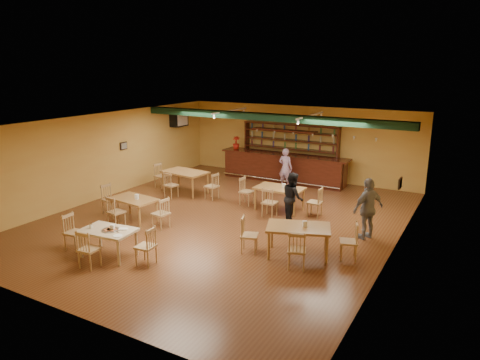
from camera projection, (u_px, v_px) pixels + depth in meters
The scene contains 23 objects.
floor at pixel (224, 219), 13.66m from camera, with size 12.00×12.00×0.00m, color brown.
ceiling_beam at pixel (266, 117), 15.30m from camera, with size 10.00×0.30×0.25m, color black.
track_rail_left at pixel (230, 111), 16.64m from camera, with size 0.05×2.50×0.05m, color silver.
track_rail_right at pixel (310, 115), 15.12m from camera, with size 0.05×2.50×0.05m, color silver.
ac_unit at pixel (179, 120), 18.89m from camera, with size 0.34×0.70×0.48m, color silver.
picture_left at pixel (124, 146), 16.44m from camera, with size 0.04×0.34×0.28m, color black.
picture_right at pixel (400, 183), 11.29m from camera, with size 0.04×0.34×0.28m, color black.
bar_counter at pixel (283, 168), 18.01m from camera, with size 5.34×0.85×1.13m, color #35140A.
back_bar_hutch at pixel (290, 151), 18.39m from camera, with size 4.13×0.40×2.28m, color #35140A.
poinsettia at pixel (236, 143), 18.85m from camera, with size 0.30×0.30×0.54m, color #B51D10.
dining_table_a at pixel (185, 182), 16.40m from camera, with size 1.64×0.98×0.82m, color #A27239.
dining_table_b at pixel (279, 199), 14.46m from camera, with size 1.53×0.92×0.77m, color #A27239.
dining_table_c at pixel (134, 209), 13.50m from camera, with size 1.42×0.85×0.71m, color #A27239.
dining_table_d at pixel (298, 241), 11.00m from camera, with size 1.55×0.93×0.77m, color #A27239.
near_table at pixel (109, 243), 10.97m from camera, with size 1.32×0.85×0.71m, color #CFAE8B.
pizza_tray at pixel (110, 230), 10.83m from camera, with size 0.40×0.40×0.01m, color silver.
parmesan_shaker at pixel (91, 226), 10.95m from camera, with size 0.07×0.07×0.11m, color #EAE5C6.
napkin_stack at pixel (123, 229), 10.88m from camera, with size 0.20×0.15×0.03m, color white.
pizza_server at pixel (116, 230), 10.80m from camera, with size 0.32×0.09×0.00m, color silver.
side_plate at pixel (118, 236), 10.47m from camera, with size 0.22×0.22×0.01m, color white.
patron_bar at pixel (285, 168), 17.05m from camera, with size 0.56×0.37×1.54m, color purple.
patron_right_a at pixel (293, 197), 13.30m from camera, with size 0.74×0.58×1.53m, color black.
patron_right_b at pixel (368, 209), 12.00m from camera, with size 1.00×0.41×1.70m, color gray.
Camera 1 is at (6.78, -11.00, 4.64)m, focal length 33.21 mm.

